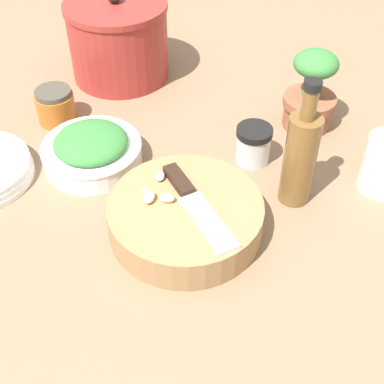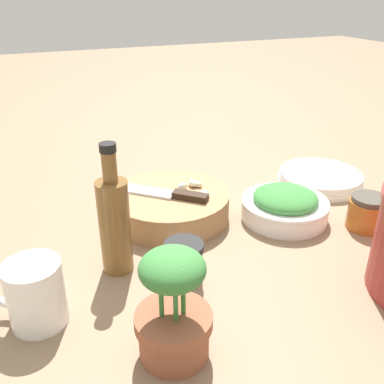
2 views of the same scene
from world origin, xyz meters
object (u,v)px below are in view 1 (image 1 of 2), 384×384
(chef_knife, at_px, (193,201))
(spice_jar, at_px, (253,144))
(stock_pot, at_px, (119,40))
(honey_jar, at_px, (56,106))
(oil_bottle, at_px, (300,156))
(potted_herb, at_px, (310,96))
(cutting_board, at_px, (186,217))
(garlic_cloves, at_px, (156,192))
(herb_bowl, at_px, (92,150))

(chef_knife, height_order, spice_jar, same)
(stock_pot, bearing_deg, honey_jar, -102.63)
(chef_knife, xyz_separation_m, honey_jar, (-0.34, 0.18, -0.03))
(chef_knife, bearing_deg, honey_jar, -74.79)
(oil_bottle, xyz_separation_m, stock_pot, (-0.43, 0.25, -0.01))
(oil_bottle, bearing_deg, chef_knife, -137.47)
(chef_knife, distance_m, potted_herb, 0.34)
(oil_bottle, bearing_deg, spice_jar, 141.57)
(cutting_board, bearing_deg, chef_knife, 37.17)
(chef_knife, height_order, garlic_cloves, garlic_cloves)
(chef_knife, bearing_deg, garlic_cloves, -43.49)
(spice_jar, bearing_deg, potted_herb, 63.03)
(honey_jar, distance_m, stock_pot, 0.20)
(stock_pot, distance_m, potted_herb, 0.41)
(garlic_cloves, relative_size, stock_pot, 0.34)
(spice_jar, relative_size, oil_bottle, 0.31)
(cutting_board, bearing_deg, spice_jar, 75.39)
(garlic_cloves, bearing_deg, spice_jar, 62.77)
(garlic_cloves, height_order, spice_jar, garlic_cloves)
(chef_knife, distance_m, honey_jar, 0.39)
(garlic_cloves, distance_m, potted_herb, 0.37)
(chef_knife, height_order, oil_bottle, oil_bottle)
(chef_knife, relative_size, potted_herb, 1.03)
(oil_bottle, bearing_deg, honey_jar, 172.95)
(garlic_cloves, bearing_deg, cutting_board, -4.33)
(chef_knife, distance_m, stock_pot, 0.48)
(herb_bowl, distance_m, honey_jar, 0.15)
(garlic_cloves, xyz_separation_m, herb_bowl, (-0.16, 0.09, -0.03))
(chef_knife, xyz_separation_m, spice_jar, (0.04, 0.19, -0.02))
(cutting_board, xyz_separation_m, garlic_cloves, (-0.05, 0.00, 0.03))
(spice_jar, xyz_separation_m, potted_herb, (0.07, 0.13, 0.03))
(herb_bowl, relative_size, potted_herb, 1.13)
(chef_knife, height_order, potted_herb, potted_herb)
(cutting_board, relative_size, spice_jar, 3.48)
(chef_knife, relative_size, oil_bottle, 0.72)
(cutting_board, height_order, garlic_cloves, garlic_cloves)
(herb_bowl, bearing_deg, chef_knife, -21.69)
(potted_herb, bearing_deg, cutting_board, -109.87)
(chef_knife, xyz_separation_m, potted_herb, (0.11, 0.32, 0.01))
(spice_jar, bearing_deg, honey_jar, -178.19)
(chef_knife, relative_size, stock_pot, 0.76)
(cutting_board, bearing_deg, herb_bowl, 155.62)
(honey_jar, relative_size, oil_bottle, 0.33)
(garlic_cloves, distance_m, oil_bottle, 0.23)
(cutting_board, height_order, stock_pot, stock_pot)
(chef_knife, height_order, herb_bowl, chef_knife)
(herb_bowl, xyz_separation_m, honey_jar, (-0.12, 0.09, 0.00))
(herb_bowl, bearing_deg, honey_jar, 143.69)
(chef_knife, bearing_deg, herb_bowl, -68.97)
(chef_knife, bearing_deg, spice_jar, -149.63)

